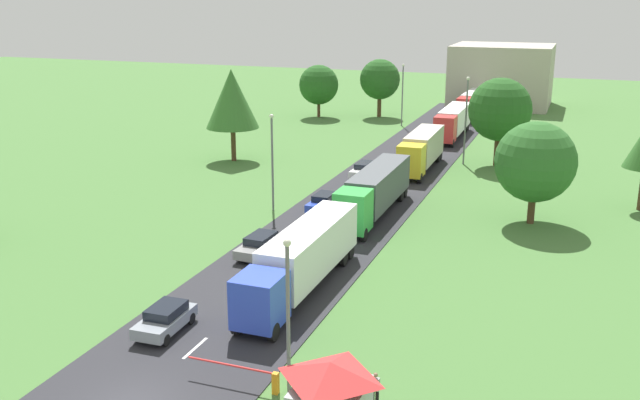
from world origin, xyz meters
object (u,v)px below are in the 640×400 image
(truck_third, at_px, (421,149))
(car_second, at_px, (260,245))
(tree_ash, at_px, (535,162))
(lamppost_third, at_px, (466,117))
(truck_lead, at_px, (303,257))
(barrier_gate, at_px, (260,377))
(car_lead, at_px, (165,319))
(lamppost_lead, at_px, (288,309))
(car_fourth, at_px, (365,170))
(tree_maple, at_px, (380,79))
(truck_fourth, at_px, (453,121))
(person_lead, at_px, (302,390))
(person_second, at_px, (354,396))
(tree_birch, at_px, (500,110))
(tree_lime, at_px, (232,99))
(lamppost_second, at_px, (272,158))
(truck_fifth, at_px, (474,102))
(tree_oak, at_px, (319,85))
(car_third, at_px, (324,202))
(distant_building, at_px, (502,76))
(person_third, at_px, (375,389))
(truck_second, at_px, (375,190))
(lamppost_fourth, at_px, (402,92))

(truck_third, xyz_separation_m, car_second, (-4.93, -28.60, -1.39))
(tree_ash, bearing_deg, lamppost_third, 114.40)
(lamppost_third, xyz_separation_m, tree_ash, (8.43, -18.58, -0.15))
(truck_lead, bearing_deg, barrier_gate, -78.03)
(car_lead, xyz_separation_m, lamppost_lead, (8.59, -3.28, 3.39))
(car_fourth, relative_size, tree_maple, 0.52)
(truck_third, relative_size, truck_fourth, 0.90)
(person_lead, height_order, tree_maple, tree_maple)
(truck_fourth, xyz_separation_m, person_second, (7.22, -63.05, -1.24))
(truck_third, bearing_deg, tree_birch, 33.97)
(barrier_gate, xyz_separation_m, tree_lime, (-22.61, 41.66, 6.07))
(truck_fourth, relative_size, car_second, 2.95)
(truck_lead, xyz_separation_m, tree_maple, (-13.20, 63.59, 3.30))
(tree_birch, bearing_deg, lamppost_second, -124.03)
(barrier_gate, distance_m, person_lead, 2.46)
(car_fourth, bearing_deg, person_second, -73.64)
(person_second, bearing_deg, person_lead, -173.01)
(truck_fifth, height_order, lamppost_lead, lamppost_lead)
(lamppost_second, xyz_separation_m, tree_lime, (-11.62, 15.51, 2.20))
(car_lead, relative_size, tree_oak, 0.53)
(truck_third, relative_size, tree_oak, 1.55)
(person_second, bearing_deg, tree_lime, 123.00)
(truck_lead, xyz_separation_m, truck_third, (-0.06, 33.10, 0.04))
(car_second, height_order, tree_maple, tree_maple)
(lamppost_third, relative_size, tree_maple, 1.10)
(car_third, distance_m, distant_building, 65.46)
(car_third, height_order, person_second, person_second)
(truck_lead, xyz_separation_m, lamppost_lead, (3.78, -11.15, 2.04))
(person_third, relative_size, tree_birch, 0.17)
(truck_second, relative_size, car_fourth, 3.19)
(person_lead, bearing_deg, tree_ash, 76.73)
(lamppost_lead, bearing_deg, tree_ash, 74.57)
(person_second, height_order, lamppost_fourth, lamppost_fourth)
(truck_fourth, distance_m, lamppost_fourth, 10.51)
(car_second, xyz_separation_m, lamppost_fourth, (-3.26, 52.97, 3.88))
(lamppost_lead, bearing_deg, car_third, 106.96)
(person_lead, distance_m, lamppost_lead, 3.60)
(truck_fifth, relative_size, distant_building, 0.92)
(distant_building, bearing_deg, tree_oak, -138.77)
(lamppost_fourth, bearing_deg, car_fourth, -82.86)
(lamppost_fourth, distance_m, tree_lime, 29.76)
(truck_fifth, height_order, car_lead, truck_fifth)
(car_second, relative_size, person_second, 2.52)
(lamppost_lead, bearing_deg, lamppost_fourth, 99.94)
(car_second, height_order, car_fourth, car_fourth)
(truck_fourth, relative_size, tree_oak, 1.73)
(car_second, relative_size, person_third, 2.74)
(lamppost_fourth, bearing_deg, tree_oak, 168.48)
(tree_ash, bearing_deg, tree_maple, 119.40)
(person_third, distance_m, tree_oak, 76.79)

